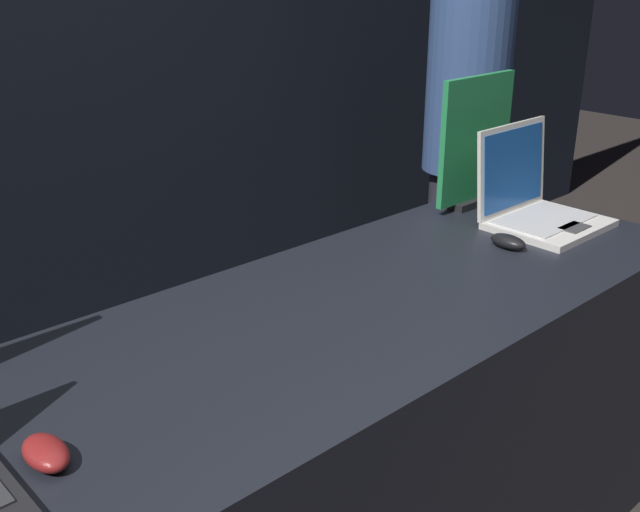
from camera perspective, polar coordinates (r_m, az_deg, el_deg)
The scene contains 7 objects.
wall_back at distance 2.93m, azimuth -22.46°, elevation 14.80°, with size 8.00×0.05×2.80m.
display_counter at distance 1.96m, azimuth 0.30°, elevation -16.82°, with size 2.24×0.73×0.93m.
mouse_front at distance 1.32m, azimuth -20.17°, elevation -13.90°, with size 0.06×0.11×0.04m.
laptop_back at distance 2.35m, azimuth 16.03°, elevation 3.99°, with size 0.33×0.30×0.29m.
mouse_back at distance 2.14m, azimuth 14.14°, elevation 1.08°, with size 0.06×0.11×0.04m.
promo_stand_back at distance 2.44m, azimuth 11.74°, elevation 8.26°, with size 0.33×0.07×0.42m.
person_bystander at distance 3.20m, azimuth 10.86°, elevation 7.81°, with size 0.34×0.34×1.78m.
Camera 1 is at (-1.03, -0.75, 1.70)m, focal length 42.00 mm.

